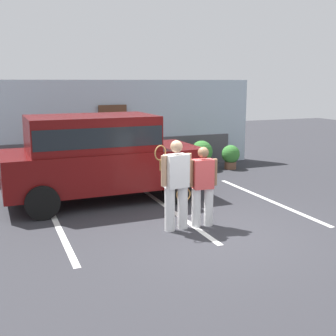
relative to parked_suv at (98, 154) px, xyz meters
name	(u,v)px	position (x,y,z in m)	size (l,w,h in m)	color
ground_plane	(209,232)	(1.43, -2.98, -1.15)	(40.00, 40.00, 0.00)	#2D2D33
parking_stripe_0	(57,225)	(-1.21, -1.48, -1.14)	(0.12, 4.40, 0.01)	silver
parking_stripe_1	(172,211)	(1.29, -1.48, -1.14)	(0.12, 4.40, 0.01)	silver
parking_stripe_2	(267,200)	(3.80, -1.48, -1.14)	(0.12, 4.40, 0.01)	silver
house_frontage	(117,128)	(1.43, 3.52, 0.20)	(9.51, 0.40, 2.87)	silver
parked_suv	(98,154)	(0.00, 0.00, 0.00)	(4.63, 2.21, 2.05)	#590C0C
tennis_player_man	(176,184)	(0.90, -2.61, -0.23)	(0.78, 0.32, 1.75)	white
tennis_player_woman	(202,186)	(1.46, -2.60, -0.32)	(0.85, 0.29, 1.59)	white
potted_plant_by_porch	(201,154)	(3.92, 2.38, -0.62)	(0.72, 0.72, 0.95)	#9E5638
potted_plant_secondary	(231,156)	(4.88, 2.17, -0.71)	(0.60, 0.60, 0.78)	brown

